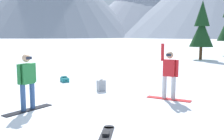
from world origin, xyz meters
The scene contains 8 objects.
ground_plane centered at (0.00, 0.00, 0.00)m, with size 800.00×800.00×0.00m, color white.
snowboarder_foreground centered at (-0.82, -0.87, 0.89)m, with size 0.85×1.57×1.69m.
snowboarder_midground centered at (3.16, 1.62, 0.91)m, with size 1.57×0.64×1.95m.
loose_snowboard_near_right centered at (2.03, -2.43, 0.02)m, with size 0.52×1.84×0.09m.
backpack_grey centered at (0.47, 2.28, 0.21)m, with size 0.37×0.38×0.47m.
backpack_teal centered at (-1.85, 3.81, 0.12)m, with size 0.54×0.54×0.27m.
pine_tree_young centered at (5.18, 17.56, 2.89)m, with size 2.10×2.10×5.31m.
peak_central_summit centered at (-29.63, 246.56, 31.81)m, with size 143.20×143.20×60.89m.
Camera 1 is at (3.58, -7.55, 2.25)m, focal length 41.92 mm.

